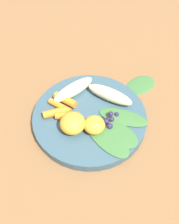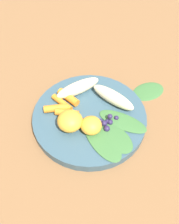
# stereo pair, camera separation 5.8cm
# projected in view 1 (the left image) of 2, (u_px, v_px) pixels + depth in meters

# --- Properties ---
(ground_plane) EXTENTS (2.40, 2.40, 0.00)m
(ground_plane) POSITION_uv_depth(u_px,v_px,m) (90.00, 120.00, 0.61)
(ground_plane) COLOR brown
(bowl) EXTENTS (0.27, 0.27, 0.02)m
(bowl) POSITION_uv_depth(u_px,v_px,m) (90.00, 118.00, 0.60)
(bowl) COLOR #385666
(bowl) RESTS_ON ground_plane
(banana_peeled_left) EXTENTS (0.12, 0.05, 0.03)m
(banana_peeled_left) POSITION_uv_depth(u_px,v_px,m) (74.00, 89.00, 0.62)
(banana_peeled_left) COLOR beige
(banana_peeled_left) RESTS_ON bowl
(banana_peeled_right) EXTENTS (0.08, 0.12, 0.03)m
(banana_peeled_right) POSITION_uv_depth(u_px,v_px,m) (110.00, 95.00, 0.61)
(banana_peeled_right) COLOR beige
(banana_peeled_right) RESTS_ON bowl
(orange_segment_near) EXTENTS (0.05, 0.05, 0.03)m
(orange_segment_near) POSITION_uv_depth(u_px,v_px,m) (94.00, 125.00, 0.55)
(orange_segment_near) COLOR #F4A833
(orange_segment_near) RESTS_ON bowl
(orange_segment_far) EXTENTS (0.06, 0.06, 0.04)m
(orange_segment_far) POSITION_uv_depth(u_px,v_px,m) (73.00, 123.00, 0.55)
(orange_segment_far) COLOR #F4A833
(orange_segment_far) RESTS_ON bowl
(carrot_front) EXTENTS (0.04, 0.06, 0.02)m
(carrot_front) POSITION_uv_depth(u_px,v_px,m) (65.00, 100.00, 0.61)
(carrot_front) COLOR orange
(carrot_front) RESTS_ON bowl
(carrot_mid_left) EXTENTS (0.04, 0.06, 0.01)m
(carrot_mid_left) POSITION_uv_depth(u_px,v_px,m) (60.00, 106.00, 0.60)
(carrot_mid_left) COLOR orange
(carrot_mid_left) RESTS_ON bowl
(carrot_mid_right) EXTENTS (0.06, 0.03, 0.02)m
(carrot_mid_right) POSITION_uv_depth(u_px,v_px,m) (55.00, 112.00, 0.58)
(carrot_mid_right) COLOR orange
(carrot_mid_right) RESTS_ON bowl
(carrot_rear) EXTENTS (0.06, 0.04, 0.02)m
(carrot_rear) POSITION_uv_depth(u_px,v_px,m) (67.00, 116.00, 0.58)
(carrot_rear) COLOR orange
(carrot_rear) RESTS_ON bowl
(blueberry_pile) EXTENTS (0.05, 0.04, 0.02)m
(blueberry_pile) POSITION_uv_depth(u_px,v_px,m) (109.00, 120.00, 0.57)
(blueberry_pile) COLOR #2D234C
(blueberry_pile) RESTS_ON bowl
(kale_leaf_left) EXTENTS (0.07, 0.13, 0.00)m
(kale_leaf_left) POSITION_uv_depth(u_px,v_px,m) (107.00, 138.00, 0.55)
(kale_leaf_left) COLOR #3D7038
(kale_leaf_left) RESTS_ON bowl
(kale_leaf_right) EXTENTS (0.09, 0.11, 0.00)m
(kale_leaf_right) POSITION_uv_depth(u_px,v_px,m) (118.00, 134.00, 0.56)
(kale_leaf_right) COLOR #3D7038
(kale_leaf_right) RESTS_ON bowl
(kale_leaf_rear) EXTENTS (0.11, 0.12, 0.00)m
(kale_leaf_rear) POSITION_uv_depth(u_px,v_px,m) (123.00, 117.00, 0.58)
(kale_leaf_rear) COLOR #3D7038
(kale_leaf_rear) RESTS_ON bowl
(kale_leaf_stray) EXTENTS (0.10, 0.07, 0.01)m
(kale_leaf_stray) POSITION_uv_depth(u_px,v_px,m) (141.00, 84.00, 0.68)
(kale_leaf_stray) COLOR #3D7038
(kale_leaf_stray) RESTS_ON ground_plane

